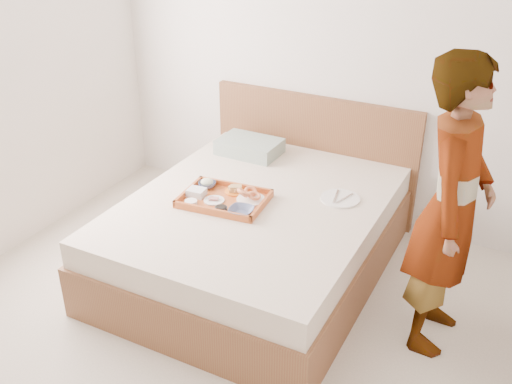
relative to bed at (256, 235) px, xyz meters
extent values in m
cube|color=beige|center=(0.05, -1.00, -0.27)|extent=(3.50, 4.00, 0.01)
cube|color=silver|center=(0.05, 1.00, 1.04)|extent=(3.50, 0.01, 2.60)
cube|color=brown|center=(0.00, 0.00, 0.00)|extent=(1.65, 2.00, 0.53)
cube|color=brown|center=(0.00, 0.97, 0.21)|extent=(1.65, 0.06, 0.95)
cube|color=#92A495|center=(-0.39, 0.65, 0.32)|extent=(0.46, 0.32, 0.11)
cube|color=#C35C2A|center=(-0.17, -0.11, 0.29)|extent=(0.58, 0.44, 0.05)
cylinder|color=white|center=(-0.02, -0.04, 0.29)|extent=(0.20, 0.20, 0.01)
imported|color=#152246|center=(0.01, -0.22, 0.30)|extent=(0.17, 0.17, 0.04)
cylinder|color=black|center=(-0.12, -0.25, 0.29)|extent=(0.09, 0.09, 0.03)
cylinder|color=white|center=(-0.22, -0.16, 0.28)|extent=(0.15, 0.15, 0.01)
cylinder|color=orange|center=(-0.17, 0.01, 0.28)|extent=(0.14, 0.14, 0.01)
imported|color=#152246|center=(-0.37, -0.01, 0.30)|extent=(0.13, 0.13, 0.04)
cube|color=silver|center=(-0.36, -0.15, 0.30)|extent=(0.12, 0.10, 0.05)
cylinder|color=white|center=(-0.33, -0.26, 0.29)|extent=(0.09, 0.09, 0.03)
cylinder|color=white|center=(0.48, 0.27, 0.27)|extent=(0.29, 0.29, 0.01)
imported|color=silver|center=(1.22, -0.12, 0.58)|extent=(0.41, 0.62, 1.68)
camera|label=1|loc=(1.55, -2.99, 2.10)|focal=41.31mm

